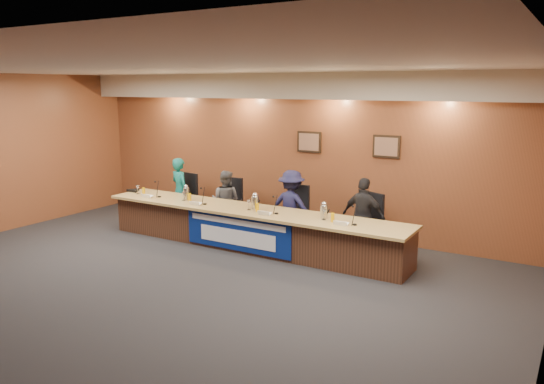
{
  "coord_description": "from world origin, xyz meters",
  "views": [
    {
      "loc": [
        5.22,
        -5.49,
        2.95
      ],
      "look_at": [
        0.44,
        2.46,
        1.09
      ],
      "focal_mm": 35.0,
      "sensor_mm": 36.0,
      "label": 1
    }
  ],
  "objects": [
    {
      "name": "office_chair_b",
      "position": [
        -1.07,
        3.21,
        0.48
      ],
      "size": [
        0.51,
        0.51,
        0.08
      ],
      "primitive_type": "cube",
      "rotation": [
        0.0,
        0.0,
        0.07
      ],
      "color": "black",
      "rests_on": "floor"
    },
    {
      "name": "microphone_a",
      "position": [
        -2.11,
        2.29,
        0.76
      ],
      "size": [
        0.07,
        0.07,
        0.02
      ],
      "primitive_type": "cylinder",
      "color": "black",
      "rests_on": "dais_top"
    },
    {
      "name": "microphone_b",
      "position": [
        -0.91,
        2.23,
        0.76
      ],
      "size": [
        0.07,
        0.07,
        0.02
      ],
      "primitive_type": "cylinder",
      "color": "black",
      "rests_on": "dais_top"
    },
    {
      "name": "juice_glass_b",
      "position": [
        -1.34,
        2.31,
        0.82
      ],
      "size": [
        0.06,
        0.06,
        0.15
      ],
      "primitive_type": "cylinder",
      "color": "#E1A503",
      "rests_on": "dais_top"
    },
    {
      "name": "nameplate_d",
      "position": [
        1.91,
        2.13,
        0.8
      ],
      "size": [
        0.24,
        0.08,
        0.1
      ],
      "primitive_type": "cube",
      "rotation": [
        0.31,
        0.0,
        0.0
      ],
      "color": "white",
      "rests_on": "dais_top"
    },
    {
      "name": "banner",
      "position": [
        0.0,
        1.99,
        0.38
      ],
      "size": [
        2.2,
        0.02,
        0.65
      ],
      "primitive_type": "cube",
      "color": "navy",
      "rests_on": "dais_body"
    },
    {
      "name": "water_glass_d",
      "position": [
        1.53,
        2.33,
        0.84
      ],
      "size": [
        0.08,
        0.08,
        0.18
      ],
      "primitive_type": "cylinder",
      "color": "silver",
      "rests_on": "dais_top"
    },
    {
      "name": "juice_glass_c",
      "position": [
        0.25,
        2.26,
        0.82
      ],
      "size": [
        0.06,
        0.06,
        0.15
      ],
      "primitive_type": "cylinder",
      "color": "#E1A503",
      "rests_on": "dais_top"
    },
    {
      "name": "panelist_c",
      "position": [
        0.48,
        3.11,
        0.7
      ],
      "size": [
        0.91,
        0.53,
        1.4
      ],
      "primitive_type": "imported",
      "rotation": [
        0.0,
        0.0,
        3.15
      ],
      "color": "#16173A",
      "rests_on": "floor"
    },
    {
      "name": "panelist_d",
      "position": [
        1.93,
        3.11,
        0.69
      ],
      "size": [
        0.84,
        0.41,
        1.38
      ],
      "primitive_type": "imported",
      "rotation": [
        0.0,
        0.0,
        3.06
      ],
      "color": "black",
      "rests_on": "floor"
    },
    {
      "name": "banner_text_upper",
      "position": [
        0.0,
        1.97,
        0.58
      ],
      "size": [
        2.0,
        0.01,
        0.1
      ],
      "primitive_type": "cube",
      "color": "silver",
      "rests_on": "banner"
    },
    {
      "name": "microphone_d",
      "position": [
        2.11,
        2.27,
        0.76
      ],
      "size": [
        0.07,
        0.07,
        0.02
      ],
      "primitive_type": "cylinder",
      "color": "black",
      "rests_on": "dais_top"
    },
    {
      "name": "office_chair_c",
      "position": [
        0.48,
        3.21,
        0.48
      ],
      "size": [
        0.48,
        0.48,
        0.08
      ],
      "primitive_type": "cube",
      "rotation": [
        0.0,
        0.0,
        0.01
      ],
      "color": "black",
      "rests_on": "floor"
    },
    {
      "name": "speakerphone",
      "position": [
        -2.97,
        2.44,
        0.78
      ],
      "size": [
        0.32,
        0.32,
        0.05
      ],
      "primitive_type": "cylinder",
      "color": "black",
      "rests_on": "dais_top"
    },
    {
      "name": "dais_top",
      "position": [
        0.0,
        2.35,
        0.72
      ],
      "size": [
        6.1,
        0.95,
        0.05
      ],
      "primitive_type": "cube",
      "color": "#A3844A",
      "rests_on": "dais_body"
    },
    {
      "name": "juice_glass_d",
      "position": [
        1.72,
        2.27,
        0.82
      ],
      "size": [
        0.06,
        0.06,
        0.15
      ],
      "primitive_type": "cylinder",
      "color": "#E1A503",
      "rests_on": "dais_top"
    },
    {
      "name": "carafe_right",
      "position": [
        1.48,
        2.44,
        0.86
      ],
      "size": [
        0.13,
        0.13,
        0.22
      ],
      "primitive_type": "cylinder",
      "color": "silver",
      "rests_on": "dais_top"
    },
    {
      "name": "nameplate_b",
      "position": [
        -1.04,
        2.08,
        0.8
      ],
      "size": [
        0.24,
        0.08,
        0.1
      ],
      "primitive_type": "cube",
      "rotation": [
        0.31,
        0.0,
        0.0
      ],
      "color": "white",
      "rests_on": "dais_top"
    },
    {
      "name": "ceiling",
      "position": [
        0.0,
        0.0,
        3.2
      ],
      "size": [
        10.0,
        8.0,
        0.04
      ],
      "primitive_type": "cube",
      "color": "silver",
      "rests_on": "wall_back"
    },
    {
      "name": "wall_photo_right",
      "position": [
        2.0,
        3.97,
        1.85
      ],
      "size": [
        0.52,
        0.04,
        0.42
      ],
      "primitive_type": "cube",
      "color": "black",
      "rests_on": "wall_back"
    },
    {
      "name": "nameplate_a",
      "position": [
        -2.31,
        2.11,
        0.8
      ],
      "size": [
        0.24,
        0.08,
        0.1
      ],
      "primitive_type": "cube",
      "rotation": [
        0.31,
        0.0,
        0.0
      ],
      "color": "white",
      "rests_on": "dais_top"
    },
    {
      "name": "wall_photo_left",
      "position": [
        0.4,
        3.97,
        1.85
      ],
      "size": [
        0.52,
        0.04,
        0.42
      ],
      "primitive_type": "cube",
      "color": "black",
      "rests_on": "wall_back"
    },
    {
      "name": "office_chair_a",
      "position": [
        -2.27,
        3.21,
        0.48
      ],
      "size": [
        0.56,
        0.56,
        0.08
      ],
      "primitive_type": "cube",
      "rotation": [
        0.0,
        0.0,
        -0.19
      ],
      "color": "black",
      "rests_on": "floor"
    },
    {
      "name": "water_glass_b",
      "position": [
        -1.48,
        2.3,
        0.84
      ],
      "size": [
        0.08,
        0.08,
        0.18
      ],
      "primitive_type": "cylinder",
      "color": "silver",
      "rests_on": "dais_top"
    },
    {
      "name": "wall_back",
      "position": [
        0.0,
        4.0,
        1.6
      ],
      "size": [
        10.0,
        0.04,
        3.2
      ],
      "primitive_type": "cube",
      "color": "brown",
      "rests_on": "floor"
    },
    {
      "name": "panelist_b",
      "position": [
        -1.07,
        3.11,
        0.63
      ],
      "size": [
        0.71,
        0.61,
        1.27
      ],
      "primitive_type": "imported",
      "rotation": [
        0.0,
        0.0,
        3.37
      ],
      "color": "#4F5055",
      "rests_on": "floor"
    },
    {
      "name": "carafe_left",
      "position": [
        -1.46,
        2.36,
        0.87
      ],
      "size": [
        0.12,
        0.12,
        0.24
      ],
      "primitive_type": "cylinder",
      "color": "silver",
      "rests_on": "dais_top"
    },
    {
      "name": "juice_glass_a",
      "position": [
        -2.55,
        2.3,
        0.82
      ],
      "size": [
        0.06,
        0.06,
        0.15
      ],
      "primitive_type": "cylinder",
      "color": "#E1A503",
      "rests_on": "dais_top"
    },
    {
      "name": "dais_body",
      "position": [
        0.0,
        2.4,
        0.35
      ],
      "size": [
        6.0,
        0.8,
        0.7
      ],
      "primitive_type": "cube",
      "color": "#3F2417",
      "rests_on": "floor"
    },
    {
      "name": "office_chair_d",
      "position": [
        1.93,
        3.21,
        0.48
      ],
      "size": [
        0.63,
        0.63,
        0.08
      ],
      "primitive_type": "cube",
      "rotation": [
        0.0,
        0.0,
        -0.39
      ],
      "color": "black",
      "rests_on": "floor"
    },
    {
      "name": "carafe_mid",
      "position": [
        0.11,
        2.4,
        0.87
      ],
      "size": [
        0.13,
        0.13,
        0.23
      ],
      "primitive_type": "cylinder",
      "color": "silver",
      "rests_on": "dais_top"
    },
    {
      "name": "banner_text_lower",
      "position": [
        0.0,
        1.97,
        0.3
      ],
      "size": [
        1.6,
        0.01,
        0.28
      ],
      "primitive_type": "cube",
      "color": "silver",
      "rests_on": "banner"
    },
    {
      "name": "water_glass_c",
      "position": [
        0.05,
        2.29,
        0.84
      ],
      "size": [
        0.08,
        0.08,
        0.18
      ],
      "primitive_type": "cylinder",
      "color": "silver",
      "rests_on": "dais_top"
    },
    {
      "name": "panelist_a",
      "position": [
        -2.27,
        3.11,
        0.72
      ],
      "size": [
        0.61,
        0.5,
        1.44
      ],
      "primitive_type": "imported",
      "rotation": [
        0.0,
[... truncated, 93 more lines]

